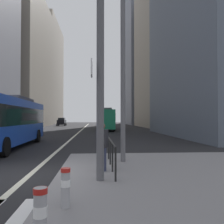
# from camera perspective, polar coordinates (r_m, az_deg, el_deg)

# --- Properties ---
(ground_plane) EXTENTS (160.00, 160.00, 0.00)m
(ground_plane) POSITION_cam_1_polar(r_m,az_deg,el_deg) (28.58, -8.35, -5.25)
(ground_plane) COLOR black
(median_island) EXTENTS (9.00, 10.00, 0.15)m
(median_island) POSITION_cam_1_polar(r_m,az_deg,el_deg) (8.33, 20.02, -14.29)
(median_island) COLOR gray
(median_island) RESTS_ON ground
(lane_centre_line) EXTENTS (0.20, 80.00, 0.01)m
(lane_centre_line) POSITION_cam_1_polar(r_m,az_deg,el_deg) (38.54, -7.18, -4.23)
(lane_centre_line) COLOR beige
(lane_centre_line) RESTS_ON ground
(office_tower_left_mid) EXTENTS (13.66, 23.95, 28.56)m
(office_tower_left_mid) POSITION_cam_1_polar(r_m,az_deg,el_deg) (59.27, -22.07, 10.76)
(office_tower_left_mid) COLOR gray
(office_tower_left_mid) RESTS_ON ground
(office_tower_left_far) EXTENTS (11.22, 25.23, 33.84)m
(office_tower_left_far) POSITION_cam_1_polar(r_m,az_deg,el_deg) (87.59, -15.98, 8.55)
(office_tower_left_far) COLOR gray
(office_tower_left_far) RESTS_ON ground
(office_tower_right_mid) EXTENTS (10.14, 21.96, 32.67)m
(office_tower_right_mid) POSITION_cam_1_polar(r_m,az_deg,el_deg) (54.14, 12.52, 14.10)
(office_tower_right_mid) COLOR gray
(office_tower_right_mid) RESTS_ON ground
(office_tower_right_far) EXTENTS (10.89, 23.17, 55.83)m
(office_tower_right_far) POSITION_cam_1_polar(r_m,az_deg,el_deg) (80.62, 7.26, 17.45)
(office_tower_right_far) COLOR slate
(office_tower_right_far) RESTS_ON ground
(city_bus_blue_oncoming) EXTENTS (2.85, 11.61, 3.40)m
(city_bus_blue_oncoming) POSITION_cam_1_polar(r_m,az_deg,el_deg) (17.20, -23.41, -1.62)
(city_bus_blue_oncoming) COLOR blue
(city_bus_blue_oncoming) RESTS_ON ground
(city_bus_red_receding) EXTENTS (2.75, 11.19, 3.40)m
(city_bus_red_receding) POSITION_cam_1_polar(r_m,az_deg,el_deg) (38.77, -1.64, -1.52)
(city_bus_red_receding) COLOR #198456
(city_bus_red_receding) RESTS_ON ground
(car_oncoming_mid) EXTENTS (2.09, 4.26, 1.94)m
(car_oncoming_mid) POSITION_cam_1_polar(r_m,az_deg,el_deg) (60.81, -11.64, -2.22)
(car_oncoming_mid) COLOR black
(car_oncoming_mid) RESTS_ON ground
(car_receding_near) EXTENTS (2.17, 4.33, 1.94)m
(car_receding_near) POSITION_cam_1_polar(r_m,az_deg,el_deg) (48.91, -1.38, -2.47)
(car_receding_near) COLOR silver
(car_receding_near) RESTS_ON ground
(traffic_signal_gantry) EXTENTS (6.33, 0.65, 6.00)m
(traffic_signal_gantry) POSITION_cam_1_polar(r_m,az_deg,el_deg) (7.67, -19.35, 15.18)
(traffic_signal_gantry) COLOR #515156
(traffic_signal_gantry) RESTS_ON median_island
(street_lamp_post) EXTENTS (5.50, 0.32, 8.00)m
(street_lamp_post) POSITION_cam_1_polar(r_m,az_deg,el_deg) (10.68, 2.55, 16.84)
(street_lamp_post) COLOR #56565B
(street_lamp_post) RESTS_ON median_island
(bollard_front) EXTENTS (0.20, 0.20, 0.84)m
(bollard_front) POSITION_cam_1_polar(r_m,az_deg,el_deg) (3.75, -16.38, -22.07)
(bollard_front) COLOR #99999E
(bollard_front) RESTS_ON median_island
(bollard_left) EXTENTS (0.20, 0.20, 0.79)m
(bollard_left) POSITION_cam_1_polar(r_m,az_deg,el_deg) (5.20, -10.77, -16.46)
(bollard_left) COLOR #99999E
(bollard_left) RESTS_ON median_island
(pedestrian_railing) EXTENTS (0.06, 3.84, 0.98)m
(pedestrian_railing) POSITION_cam_1_polar(r_m,az_deg,el_deg) (8.90, -0.17, -8.37)
(pedestrian_railing) COLOR black
(pedestrian_railing) RESTS_ON median_island
(pedestrian_walking) EXTENTS (0.44, 0.37, 1.63)m
(pedestrian_walking) POSITION_cam_1_polar(r_m,az_deg,el_deg) (8.38, -2.34, -7.53)
(pedestrian_walking) COLOR #2D334C
(pedestrian_walking) RESTS_ON median_island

